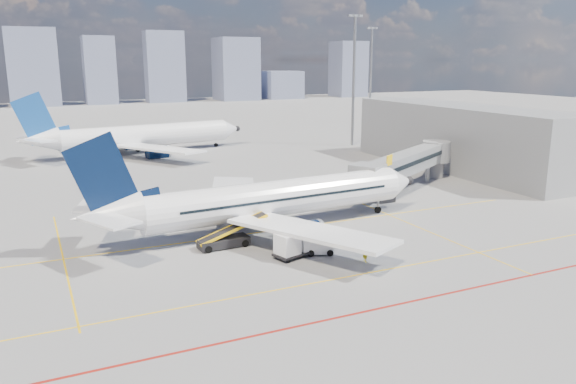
# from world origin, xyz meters

# --- Properties ---
(ground) EXTENTS (420.00, 420.00, 0.00)m
(ground) POSITION_xyz_m (0.00, 0.00, 0.00)
(ground) COLOR gray
(ground) RESTS_ON ground
(apron_markings) EXTENTS (90.00, 35.12, 0.01)m
(apron_markings) POSITION_xyz_m (-0.58, -3.91, 0.01)
(apron_markings) COLOR yellow
(apron_markings) RESTS_ON ground
(jet_bridge) EXTENTS (23.55, 15.78, 6.30)m
(jet_bridge) POSITION_xyz_m (23.51, 16.91, 3.74)
(jet_bridge) COLOR #919499
(jet_bridge) RESTS_ON ground
(terminal_block) EXTENTS (10.00, 42.00, 10.00)m
(terminal_block) POSITION_xyz_m (39.95, 26.00, 5.00)
(terminal_block) COLOR #919499
(terminal_block) RESTS_ON ground
(floodlight_mast_ne) EXTENTS (3.20, 0.61, 25.45)m
(floodlight_mast_ne) POSITION_xyz_m (38.00, 55.00, 13.59)
(floodlight_mast_ne) COLOR gray
(floodlight_mast_ne) RESTS_ON ground
(floodlight_mast_far) EXTENTS (3.20, 0.61, 25.45)m
(floodlight_mast_far) POSITION_xyz_m (65.00, 90.00, 13.59)
(floodlight_mast_far) COLOR gray
(floodlight_mast_far) RESTS_ON ground
(distant_skyline) EXTENTS (249.39, 15.93, 28.42)m
(distant_skyline) POSITION_xyz_m (-7.28, 190.00, 12.33)
(distant_skyline) COLOR slate
(distant_skyline) RESTS_ON ground
(main_aircraft) EXTENTS (37.69, 32.81, 11.02)m
(main_aircraft) POSITION_xyz_m (-0.92, 8.02, 3.22)
(main_aircraft) COLOR white
(main_aircraft) RESTS_ON ground
(second_aircraft) EXTENTS (41.65, 36.11, 12.21)m
(second_aircraft) POSITION_xyz_m (-3.42, 62.18, 3.22)
(second_aircraft) COLOR white
(second_aircraft) RESTS_ON ground
(baggage_tug) EXTENTS (2.67, 2.16, 1.63)m
(baggage_tug) POSITION_xyz_m (0.73, -0.23, 0.78)
(baggage_tug) COLOR white
(baggage_tug) RESTS_ON ground
(cargo_dolly) EXTENTS (4.48, 2.90, 2.27)m
(cargo_dolly) POSITION_xyz_m (-1.31, 0.08, 1.24)
(cargo_dolly) COLOR black
(cargo_dolly) RESTS_ON ground
(belt_loader) EXTENTS (6.86, 2.12, 2.77)m
(belt_loader) POSITION_xyz_m (-6.17, 5.09, 0.72)
(belt_loader) COLOR black
(belt_loader) RESTS_ON ground
(ramp_worker) EXTENTS (0.40, 0.60, 1.65)m
(ramp_worker) POSITION_xyz_m (3.44, -3.67, 0.82)
(ramp_worker) COLOR yellow
(ramp_worker) RESTS_ON ground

